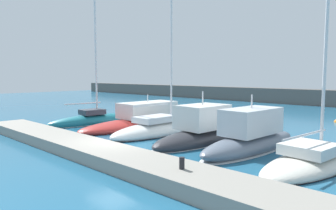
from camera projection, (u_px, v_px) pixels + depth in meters
name	position (u px, v px, depth m)	size (l,w,h in m)	color
ground_plane	(115.00, 152.00, 16.37)	(120.00, 120.00, 0.00)	#236084
dock_pier	(94.00, 151.00, 15.44)	(23.49, 2.33, 0.60)	gray
breakwater_seawall	(328.00, 98.00, 40.71)	(108.00, 2.38, 2.11)	#5B5651
sailboat_teal_nearest	(94.00, 119.00, 25.99)	(2.63, 8.15, 13.83)	#19707F
motorboat_red_second	(140.00, 120.00, 24.50)	(3.29, 10.17, 2.82)	#B72D28
sailboat_white_third	(160.00, 129.00, 21.65)	(2.70, 8.38, 14.25)	white
motorboat_charcoal_fourth	(202.00, 132.00, 18.83)	(2.63, 7.96, 3.48)	#2D2D33
motorboat_slate_fifth	(252.00, 137.00, 16.74)	(2.56, 8.25, 3.24)	slate
sailboat_ivory_sixth	(316.00, 159.00, 14.05)	(3.47, 8.53, 17.01)	silver
mooring_buoy_white	(210.00, 108.00, 38.19)	(0.87, 0.87, 0.87)	white
dock_bollard	(182.00, 163.00, 11.42)	(0.20, 0.20, 0.44)	black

